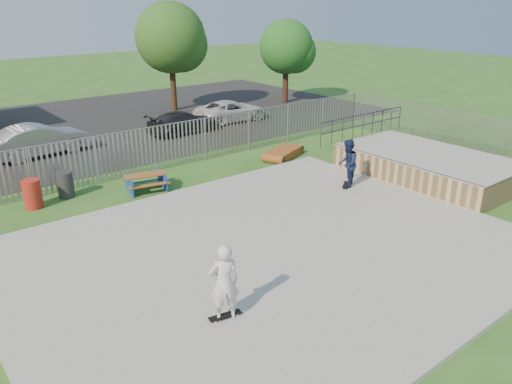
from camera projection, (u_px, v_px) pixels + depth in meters
ground at (269, 253)px, 14.93m from camera, size 120.00×120.00×0.00m
concrete_slab at (269, 251)px, 14.91m from camera, size 15.00×12.00×0.15m
quarter_pipe at (426, 165)px, 21.01m from camera, size 5.50×7.05×2.19m
fence at (211, 175)px, 18.50m from camera, size 26.04×16.02×2.00m
picnic_table at (146, 182)px, 19.73m from camera, size 1.83×1.61×0.67m
funbox at (284, 153)px, 23.85m from camera, size 2.29×1.71×0.41m
trash_bin_red at (32, 194)px, 18.00m from camera, size 0.64×0.64×1.07m
trash_bin_grey at (65, 185)px, 18.99m from camera, size 0.60×0.60×1.00m
parking_lot at (58, 131)px, 28.78m from camera, size 40.00×18.00×0.02m
car_silver at (39, 140)px, 23.95m from camera, size 4.78×2.11×1.52m
car_dark at (183, 122)px, 28.05m from camera, size 4.27×1.89×1.22m
car_white at (231, 111)px, 30.79m from camera, size 4.64×2.22×1.28m
tree_mid at (170, 38)px, 32.40m from camera, size 4.56×4.56×7.03m
tree_right at (286, 47)px, 35.17m from camera, size 3.79×3.79×5.85m
skateboard_a at (346, 185)px, 19.82m from camera, size 0.77×0.63×0.08m
skateboard_b at (225, 316)px, 11.65m from camera, size 0.82×0.34×0.08m
skater_navy at (347, 164)px, 19.49m from camera, size 1.17×1.12×1.91m
skater_white at (224, 282)px, 11.32m from camera, size 0.81×0.67×1.91m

